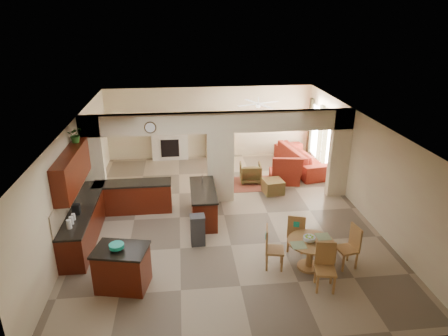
{
  "coord_description": "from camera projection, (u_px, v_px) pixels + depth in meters",
  "views": [
    {
      "loc": [
        -1.13,
        -10.15,
        5.57
      ],
      "look_at": [
        0.03,
        0.3,
        1.35
      ],
      "focal_mm": 32.0,
      "sensor_mm": 36.0,
      "label": 1
    }
  ],
  "objects": [
    {
      "name": "floor",
      "position": [
        224.0,
        215.0,
        11.55
      ],
      "size": [
        10.0,
        10.0,
        0.0
      ],
      "primitive_type": "plane",
      "color": "gray",
      "rests_on": "ground"
    },
    {
      "name": "ceiling",
      "position": [
        224.0,
        121.0,
        10.51
      ],
      "size": [
        10.0,
        10.0,
        0.0
      ],
      "primitive_type": "plane",
      "rotation": [
        3.14,
        0.0,
        0.0
      ],
      "color": "white",
      "rests_on": "wall_back"
    },
    {
      "name": "wall_back",
      "position": [
        210.0,
        123.0,
        15.65
      ],
      "size": [
        8.0,
        0.0,
        8.0
      ],
      "primitive_type": "plane",
      "rotation": [
        1.57,
        0.0,
        0.0
      ],
      "color": "beige",
      "rests_on": "floor"
    },
    {
      "name": "wall_front",
      "position": [
        258.0,
        287.0,
        6.42
      ],
      "size": [
        8.0,
        0.0,
        8.0
      ],
      "primitive_type": "plane",
      "rotation": [
        -1.57,
        0.0,
        0.0
      ],
      "color": "beige",
      "rests_on": "floor"
    },
    {
      "name": "wall_left",
      "position": [
        75.0,
        177.0,
        10.62
      ],
      "size": [
        0.0,
        10.0,
        10.0
      ],
      "primitive_type": "plane",
      "rotation": [
        1.57,
        0.0,
        1.57
      ],
      "color": "beige",
      "rests_on": "floor"
    },
    {
      "name": "wall_right",
      "position": [
        362.0,
        165.0,
        11.44
      ],
      "size": [
        0.0,
        10.0,
        10.0
      ],
      "primitive_type": "plane",
      "rotation": [
        1.57,
        0.0,
        -1.57
      ],
      "color": "beige",
      "rests_on": "floor"
    },
    {
      "name": "partition_left_pier",
      "position": [
        94.0,
        163.0,
        11.58
      ],
      "size": [
        0.6,
        0.25,
        2.8
      ],
      "primitive_type": "cube",
      "color": "beige",
      "rests_on": "floor"
    },
    {
      "name": "partition_center_pier",
      "position": [
        220.0,
        167.0,
        12.07
      ],
      "size": [
        0.8,
        0.25,
        2.2
      ],
      "primitive_type": "cube",
      "color": "beige",
      "rests_on": "floor"
    },
    {
      "name": "partition_right_pier",
      "position": [
        339.0,
        153.0,
        12.33
      ],
      "size": [
        0.6,
        0.25,
        2.8
      ],
      "primitive_type": "cube",
      "color": "beige",
      "rests_on": "floor"
    },
    {
      "name": "partition_header",
      "position": [
        220.0,
        122.0,
        11.55
      ],
      "size": [
        8.0,
        0.25,
        0.6
      ],
      "primitive_type": "cube",
      "color": "beige",
      "rests_on": "partition_center_pier"
    },
    {
      "name": "kitchen_counter",
      "position": [
        106.0,
        211.0,
        10.82
      ],
      "size": [
        2.52,
        3.29,
        1.48
      ],
      "color": "#3E1407",
      "rests_on": "floor"
    },
    {
      "name": "upper_cabinets",
      "position": [
        72.0,
        169.0,
        9.71
      ],
      "size": [
        0.35,
        2.4,
        0.9
      ],
      "primitive_type": "cube",
      "color": "#3E1407",
      "rests_on": "wall_left"
    },
    {
      "name": "peninsula",
      "position": [
        203.0,
        204.0,
        11.22
      ],
      "size": [
        0.7,
        1.85,
        0.91
      ],
      "color": "#3E1407",
      "rests_on": "floor"
    },
    {
      "name": "wall_clock",
      "position": [
        150.0,
        128.0,
        11.22
      ],
      "size": [
        0.34,
        0.03,
        0.34
      ],
      "primitive_type": "cylinder",
      "rotation": [
        1.57,
        0.0,
        0.0
      ],
      "color": "#453117",
      "rests_on": "partition_header"
    },
    {
      "name": "rug",
      "position": [
        252.0,
        184.0,
        13.61
      ],
      "size": [
        1.6,
        1.3,
        0.01
      ],
      "primitive_type": "cube",
      "color": "#974637",
      "rests_on": "floor"
    },
    {
      "name": "fireplace",
      "position": [
        170.0,
        144.0,
        15.62
      ],
      "size": [
        1.6,
        0.35,
        1.2
      ],
      "color": "beige",
      "rests_on": "floor"
    },
    {
      "name": "shelving_unit",
      "position": [
        219.0,
        136.0,
        15.7
      ],
      "size": [
        1.0,
        0.32,
        1.8
      ],
      "primitive_type": "cube",
      "color": "olive",
      "rests_on": "floor"
    },
    {
      "name": "window_a",
      "position": [
        332.0,
        146.0,
        13.63
      ],
      "size": [
        0.02,
        0.9,
        1.9
      ],
      "primitive_type": "cube",
      "color": "white",
      "rests_on": "wall_right"
    },
    {
      "name": "window_b",
      "position": [
        316.0,
        132.0,
        15.2
      ],
      "size": [
        0.02,
        0.9,
        1.9
      ],
      "primitive_type": "cube",
      "color": "white",
      "rests_on": "wall_right"
    },
    {
      "name": "glazed_door",
      "position": [
        323.0,
        142.0,
        14.47
      ],
      "size": [
        0.02,
        0.7,
        2.1
      ],
      "primitive_type": "cube",
      "color": "white",
      "rests_on": "wall_right"
    },
    {
      "name": "drape_a_left",
      "position": [
        337.0,
        152.0,
        13.08
      ],
      "size": [
        0.1,
        0.28,
        2.3
      ],
      "primitive_type": "cube",
      "color": "#41211A",
      "rests_on": "wall_right"
    },
    {
      "name": "drape_a_right",
      "position": [
        325.0,
        140.0,
        14.18
      ],
      "size": [
        0.1,
        0.28,
        2.3
      ],
      "primitive_type": "cube",
      "color": "#41211A",
      "rests_on": "wall_right"
    },
    {
      "name": "drape_b_left",
      "position": [
        320.0,
        136.0,
        14.65
      ],
      "size": [
        0.1,
        0.28,
        2.3
      ],
      "primitive_type": "cube",
      "color": "#41211A",
      "rests_on": "wall_right"
    },
    {
      "name": "drape_b_right",
      "position": [
        310.0,
        127.0,
        15.75
      ],
      "size": [
        0.1,
        0.28,
        2.3
      ],
      "primitive_type": "cube",
      "color": "#41211A",
      "rests_on": "wall_right"
    },
    {
      "name": "ceiling_fan",
      "position": [
        258.0,
        104.0,
        13.52
      ],
      "size": [
        1.0,
        1.0,
        0.1
      ],
      "primitive_type": "cylinder",
      "color": "white",
      "rests_on": "ceiling"
    },
    {
      "name": "kitchen_island",
      "position": [
        122.0,
        268.0,
        8.42
      ],
      "size": [
        1.23,
        1.0,
        0.95
      ],
      "rotation": [
        0.0,
        0.0,
        -0.22
      ],
      "color": "#3E1407",
      "rests_on": "floor"
    },
    {
      "name": "teal_bowl",
      "position": [
        117.0,
        247.0,
        8.17
      ],
      "size": [
        0.31,
        0.31,
        0.14
      ],
      "primitive_type": "cylinder",
      "color": "#15957F",
      "rests_on": "kitchen_island"
    },
    {
      "name": "trash_can",
      "position": [
        198.0,
        231.0,
        10.0
      ],
      "size": [
        0.36,
        0.31,
        0.74
      ],
      "primitive_type": "cube",
      "rotation": [
        0.0,
        0.0,
        0.05
      ],
      "color": "#2F2F32",
      "rests_on": "floor"
    },
    {
      "name": "dining_table",
      "position": [
        310.0,
        250.0,
        9.04
      ],
      "size": [
        1.04,
        1.04,
        0.71
      ],
      "color": "olive",
      "rests_on": "floor"
    },
    {
      "name": "fruit_bowl",
      "position": [
        309.0,
        239.0,
        8.9
      ],
      "size": [
        0.28,
        0.28,
        0.15
      ],
      "primitive_type": "cylinder",
      "color": "#84BA27",
      "rests_on": "dining_table"
    },
    {
      "name": "sofa",
      "position": [
        303.0,
        158.0,
        14.79
      ],
      "size": [
        2.98,
        1.56,
        0.83
      ],
      "primitive_type": "imported",
      "rotation": [
        0.0,
        0.0,
        1.74
      ],
      "color": "maroon",
      "rests_on": "floor"
    },
    {
      "name": "chaise",
      "position": [
        284.0,
        177.0,
        13.7
      ],
      "size": [
        1.09,
        0.94,
        0.39
      ],
      "primitive_type": "cube",
      "rotation": [
        0.0,
        0.0,
        -0.15
      ],
      "color": "maroon",
      "rests_on": "floor"
    },
    {
      "name": "armchair",
      "position": [
        250.0,
        173.0,
        13.68
      ],
      "size": [
        0.76,
        0.78,
        0.66
      ],
      "primitive_type": "imported",
      "rotation": [
        0.0,
        0.0,
        3.06
      ],
      "color": "maroon",
      "rests_on": "floor"
    },
    {
      "name": "ottoman",
      "position": [
        273.0,
        186.0,
        12.89
      ],
      "size": [
        0.68,
        0.68,
        0.44
      ],
      "primitive_type": "cube",
      "rotation": [
        0.0,
        0.0,
        0.14
      ],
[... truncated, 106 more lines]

